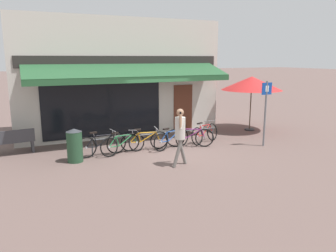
{
  "coord_description": "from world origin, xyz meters",
  "views": [
    {
      "loc": [
        -4.71,
        -10.37,
        3.27
      ],
      "look_at": [
        -0.35,
        -0.68,
        1.05
      ],
      "focal_mm": 35.0,
      "sensor_mm": 36.0,
      "label": 1
    }
  ],
  "objects_px": {
    "bicycle_blue": "(172,139)",
    "pedestrian_adult": "(180,131)",
    "bicycle_purple": "(190,137)",
    "bicycle_red": "(205,133)",
    "bicycle_orange": "(145,141)",
    "bicycle_black": "(101,145)",
    "park_bench": "(10,142)",
    "parking_sign": "(266,107)",
    "cafe_parasol": "(252,83)",
    "litter_bin": "(75,145)",
    "bicycle_green": "(123,144)"
  },
  "relations": [
    {
      "from": "parking_sign",
      "to": "litter_bin",
      "type": "bearing_deg",
      "value": 172.06
    },
    {
      "from": "bicycle_black",
      "to": "park_bench",
      "type": "relative_size",
      "value": 1.09
    },
    {
      "from": "bicycle_orange",
      "to": "bicycle_blue",
      "type": "xyz_separation_m",
      "value": [
        0.98,
        -0.19,
        -0.0
      ]
    },
    {
      "from": "bicycle_green",
      "to": "pedestrian_adult",
      "type": "bearing_deg",
      "value": -71.24
    },
    {
      "from": "bicycle_green",
      "to": "bicycle_purple",
      "type": "relative_size",
      "value": 1.04
    },
    {
      "from": "bicycle_green",
      "to": "park_bench",
      "type": "bearing_deg",
      "value": 143.87
    },
    {
      "from": "litter_bin",
      "to": "bicycle_black",
      "type": "bearing_deg",
      "value": 17.56
    },
    {
      "from": "bicycle_blue",
      "to": "park_bench",
      "type": "relative_size",
      "value": 1.01
    },
    {
      "from": "bicycle_blue",
      "to": "cafe_parasol",
      "type": "xyz_separation_m",
      "value": [
        4.59,
        1.37,
        1.79
      ]
    },
    {
      "from": "bicycle_purple",
      "to": "parking_sign",
      "type": "relative_size",
      "value": 0.68
    },
    {
      "from": "bicycle_red",
      "to": "bicycle_black",
      "type": "bearing_deg",
      "value": 156.37
    },
    {
      "from": "bicycle_black",
      "to": "litter_bin",
      "type": "bearing_deg",
      "value": -168.96
    },
    {
      "from": "pedestrian_adult",
      "to": "cafe_parasol",
      "type": "xyz_separation_m",
      "value": [
        5.16,
        3.22,
        1.04
      ]
    },
    {
      "from": "park_bench",
      "to": "bicycle_red",
      "type": "bearing_deg",
      "value": -16.25
    },
    {
      "from": "bicycle_blue",
      "to": "bicycle_purple",
      "type": "relative_size",
      "value": 0.99
    },
    {
      "from": "bicycle_red",
      "to": "park_bench",
      "type": "height_order",
      "value": "park_bench"
    },
    {
      "from": "bicycle_green",
      "to": "bicycle_purple",
      "type": "height_order",
      "value": "bicycle_purple"
    },
    {
      "from": "bicycle_orange",
      "to": "parking_sign",
      "type": "distance_m",
      "value": 4.63
    },
    {
      "from": "parking_sign",
      "to": "bicycle_orange",
      "type": "bearing_deg",
      "value": 163.62
    },
    {
      "from": "bicycle_purple",
      "to": "park_bench",
      "type": "distance_m",
      "value": 6.31
    },
    {
      "from": "bicycle_black",
      "to": "bicycle_blue",
      "type": "xyz_separation_m",
      "value": [
        2.54,
        -0.16,
        -0.03
      ]
    },
    {
      "from": "bicycle_green",
      "to": "cafe_parasol",
      "type": "relative_size",
      "value": 0.64
    },
    {
      "from": "bicycle_blue",
      "to": "cafe_parasol",
      "type": "distance_m",
      "value": 5.11
    },
    {
      "from": "bicycle_purple",
      "to": "pedestrian_adult",
      "type": "xyz_separation_m",
      "value": [
        -1.29,
        -1.78,
        0.73
      ]
    },
    {
      "from": "bicycle_orange",
      "to": "bicycle_red",
      "type": "xyz_separation_m",
      "value": [
        2.52,
        0.06,
        0.01
      ]
    },
    {
      "from": "bicycle_orange",
      "to": "pedestrian_adult",
      "type": "height_order",
      "value": "pedestrian_adult"
    },
    {
      "from": "bicycle_blue",
      "to": "pedestrian_adult",
      "type": "height_order",
      "value": "pedestrian_adult"
    },
    {
      "from": "bicycle_green",
      "to": "park_bench",
      "type": "xyz_separation_m",
      "value": [
        -3.56,
        1.47,
        0.11
      ]
    },
    {
      "from": "parking_sign",
      "to": "cafe_parasol",
      "type": "bearing_deg",
      "value": 62.89
    },
    {
      "from": "bicycle_green",
      "to": "bicycle_red",
      "type": "relative_size",
      "value": 1.06
    },
    {
      "from": "bicycle_purple",
      "to": "park_bench",
      "type": "bearing_deg",
      "value": -171.44
    },
    {
      "from": "bicycle_blue",
      "to": "bicycle_red",
      "type": "height_order",
      "value": "bicycle_red"
    },
    {
      "from": "bicycle_blue",
      "to": "park_bench",
      "type": "height_order",
      "value": "park_bench"
    },
    {
      "from": "pedestrian_adult",
      "to": "bicycle_green",
      "type": "bearing_deg",
      "value": -59.16
    },
    {
      "from": "bicycle_black",
      "to": "bicycle_orange",
      "type": "xyz_separation_m",
      "value": [
        1.57,
        0.03,
        -0.02
      ]
    },
    {
      "from": "bicycle_orange",
      "to": "parking_sign",
      "type": "bearing_deg",
      "value": -10.47
    },
    {
      "from": "parking_sign",
      "to": "park_bench",
      "type": "height_order",
      "value": "parking_sign"
    },
    {
      "from": "bicycle_orange",
      "to": "bicycle_purple",
      "type": "relative_size",
      "value": 1.05
    },
    {
      "from": "bicycle_purple",
      "to": "bicycle_red",
      "type": "xyz_separation_m",
      "value": [
        0.83,
        0.32,
        -0.0
      ]
    },
    {
      "from": "parking_sign",
      "to": "park_bench",
      "type": "relative_size",
      "value": 1.5
    },
    {
      "from": "bicycle_black",
      "to": "bicycle_green",
      "type": "xyz_separation_m",
      "value": [
        0.73,
        -0.06,
        -0.03
      ]
    },
    {
      "from": "bicycle_black",
      "to": "bicycle_blue",
      "type": "bearing_deg",
      "value": -10.1
    },
    {
      "from": "bicycle_black",
      "to": "parking_sign",
      "type": "bearing_deg",
      "value": -18.43
    },
    {
      "from": "bicycle_blue",
      "to": "pedestrian_adult",
      "type": "distance_m",
      "value": 2.08
    },
    {
      "from": "bicycle_purple",
      "to": "bicycle_red",
      "type": "height_order",
      "value": "bicycle_red"
    },
    {
      "from": "bicycle_blue",
      "to": "bicycle_purple",
      "type": "xyz_separation_m",
      "value": [
        0.72,
        -0.07,
        0.02
      ]
    },
    {
      "from": "park_bench",
      "to": "parking_sign",
      "type": "bearing_deg",
      "value": -22.35
    },
    {
      "from": "bicycle_blue",
      "to": "bicycle_orange",
      "type": "bearing_deg",
      "value": 150.87
    },
    {
      "from": "cafe_parasol",
      "to": "pedestrian_adult",
      "type": "bearing_deg",
      "value": -148.03
    },
    {
      "from": "bicycle_green",
      "to": "parking_sign",
      "type": "height_order",
      "value": "parking_sign"
    }
  ]
}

